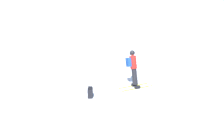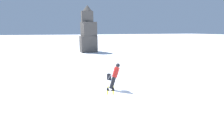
# 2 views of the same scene
# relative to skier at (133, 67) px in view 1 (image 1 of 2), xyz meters

# --- Properties ---
(ground_plane) EXTENTS (300.00, 300.00, 0.00)m
(ground_plane) POSITION_rel_skier_xyz_m (-0.39, 0.08, -1.03)
(ground_plane) COLOR white
(skier) EXTENTS (1.45, 1.81, 1.86)m
(skier) POSITION_rel_skier_xyz_m (0.00, 0.00, 0.00)
(skier) COLOR yellow
(skier) RESTS_ON ground
(spare_backpack) EXTENTS (0.37, 0.37, 0.50)m
(spare_backpack) POSITION_rel_skier_xyz_m (0.44, 2.45, -0.78)
(spare_backpack) COLOR black
(spare_backpack) RESTS_ON ground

